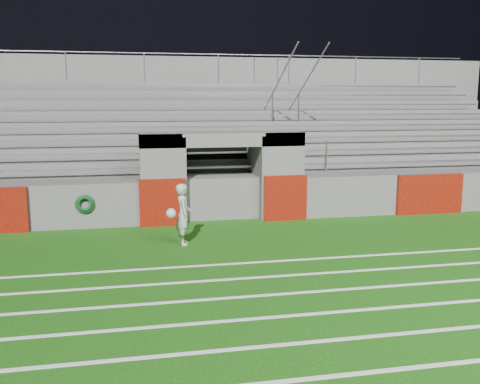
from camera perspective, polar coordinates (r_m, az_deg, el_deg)
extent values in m
plane|color=#164C0C|center=(12.78, 0.74, -6.23)|extent=(90.00, 90.00, 0.00)
cube|color=white|center=(7.43, 11.14, -18.60)|extent=(28.00, 0.09, 0.01)
cube|color=white|center=(8.26, 8.39, -15.48)|extent=(28.00, 0.09, 0.01)
cube|color=white|center=(9.13, 6.21, -12.92)|extent=(28.00, 0.09, 0.01)
cube|color=white|center=(10.02, 4.44, -10.80)|extent=(28.00, 0.09, 0.01)
cube|color=white|center=(10.92, 2.99, -9.01)|extent=(28.00, 0.09, 0.01)
cube|color=white|center=(11.85, 1.77, -7.50)|extent=(28.00, 0.09, 0.01)
cube|color=#585553|center=(18.58, 22.38, 0.03)|extent=(10.60, 0.35, 1.25)
cube|color=#585553|center=(15.69, -8.43, 1.50)|extent=(1.20, 1.00, 2.60)
cube|color=#585553|center=(16.28, 4.33, 1.87)|extent=(1.20, 1.00, 2.60)
cube|color=black|center=(17.56, -2.86, 2.29)|extent=(2.60, 0.20, 2.50)
cube|color=#585553|center=(16.34, -6.27, 1.69)|extent=(0.10, 2.20, 2.50)
cube|color=#585553|center=(16.70, 1.62, 1.92)|extent=(0.10, 2.20, 2.50)
cube|color=#585553|center=(15.77, -1.95, 5.66)|extent=(4.80, 1.00, 0.40)
cube|color=#585553|center=(19.68, -3.80, 2.79)|extent=(26.00, 8.00, 0.20)
cube|color=#585553|center=(19.76, -3.78, 0.99)|extent=(26.00, 8.00, 1.05)
cube|color=#5F1008|center=(15.24, -8.25, -1.12)|extent=(1.30, 0.15, 1.35)
cube|color=#5F1008|center=(15.85, 4.85, -0.64)|extent=(1.30, 0.15, 1.35)
cube|color=#5F1008|center=(17.75, 19.57, -0.22)|extent=(2.20, 0.15, 1.25)
cube|color=#96999E|center=(16.77, -2.46, 2.70)|extent=(23.00, 0.28, 0.06)
cube|color=#585553|center=(17.61, -2.90, 2.93)|extent=(24.00, 0.75, 0.38)
cube|color=#96999E|center=(17.46, -2.86, 4.23)|extent=(23.00, 0.28, 0.06)
cube|color=#585553|center=(18.32, -3.26, 3.79)|extent=(24.00, 0.75, 0.76)
cube|color=#96999E|center=(18.17, -3.23, 5.64)|extent=(23.00, 0.28, 0.06)
cube|color=#585553|center=(19.04, -3.59, 4.59)|extent=(24.00, 0.75, 1.14)
cube|color=#96999E|center=(18.89, -3.57, 6.95)|extent=(23.00, 0.28, 0.06)
cube|color=#585553|center=(19.77, -3.90, 5.32)|extent=(24.00, 0.75, 1.52)
cube|color=#96999E|center=(19.62, -3.89, 8.15)|extent=(23.00, 0.28, 0.06)
cube|color=#585553|center=(20.50, -4.19, 6.00)|extent=(24.00, 0.75, 1.90)
cube|color=#96999E|center=(20.36, -4.19, 9.28)|extent=(23.00, 0.28, 0.06)
cube|color=#585553|center=(21.23, -4.46, 6.64)|extent=(24.00, 0.75, 2.28)
cube|color=#96999E|center=(21.10, -4.47, 10.32)|extent=(23.00, 0.28, 0.06)
cube|color=#585553|center=(21.96, -4.71, 7.23)|extent=(24.00, 0.75, 2.66)
cube|color=#96999E|center=(21.85, -4.73, 11.29)|extent=(23.00, 0.28, 0.06)
cube|color=#585553|center=(22.63, -4.92, 7.47)|extent=(26.00, 0.60, 5.29)
cylinder|color=#A5A8AD|center=(17.04, 6.02, 3.72)|extent=(0.05, 0.05, 1.00)
cylinder|color=#A5A8AD|center=(19.84, 3.47, 8.98)|extent=(0.05, 0.05, 1.00)
cylinder|color=#A5A8AD|center=(22.78, 1.51, 12.91)|extent=(0.05, 0.05, 1.00)
cylinder|color=#A5A8AD|center=(19.84, 3.48, 10.43)|extent=(0.05, 6.02, 3.08)
cylinder|color=#A5A8AD|center=(17.37, 9.18, 3.76)|extent=(0.05, 0.05, 1.00)
cylinder|color=#A5A8AD|center=(20.12, 6.26, 8.95)|extent=(0.05, 0.05, 1.00)
cylinder|color=#A5A8AD|center=(23.03, 4.00, 12.86)|extent=(0.05, 0.05, 1.00)
cylinder|color=#A5A8AD|center=(20.12, 6.28, 10.38)|extent=(0.05, 6.02, 3.08)
cylinder|color=#A5A8AD|center=(22.33, -18.08, 12.64)|extent=(0.05, 0.05, 1.10)
cylinder|color=#A5A8AD|center=(22.21, -10.17, 12.98)|extent=(0.05, 0.05, 1.10)
cylinder|color=#A5A8AD|center=(22.50, -2.31, 13.07)|extent=(0.05, 0.05, 1.10)
cylinder|color=#A5A8AD|center=(23.17, 5.23, 12.94)|extent=(0.05, 0.05, 1.10)
cylinder|color=#A5A8AD|center=(24.20, 12.22, 12.63)|extent=(0.05, 0.05, 1.10)
cylinder|color=#A5A8AD|center=(25.54, 18.54, 12.19)|extent=(0.05, 0.05, 1.10)
cylinder|color=#A5A8AD|center=(22.40, -4.93, 14.47)|extent=(24.00, 0.05, 0.05)
imported|color=#B5BCC0|center=(13.21, -6.06, -2.37)|extent=(0.37, 0.56, 1.52)
sphere|color=silver|center=(12.88, -7.36, -2.27)|extent=(0.24, 0.24, 0.24)
torus|color=#0D4410|center=(15.28, -16.20, -1.25)|extent=(0.52, 0.10, 0.52)
torus|color=#0D411D|center=(15.22, -16.22, -1.22)|extent=(0.42, 0.08, 0.42)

